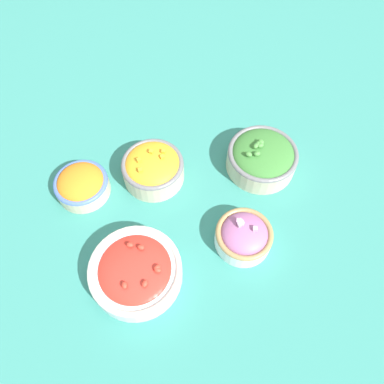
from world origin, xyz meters
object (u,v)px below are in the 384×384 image
at_px(bowl_broccoli, 262,157).
at_px(bowl_squash, 153,168).
at_px(bowl_carrots, 82,184).
at_px(bowl_red_onion, 244,236).
at_px(bowl_cherry_tomatoes, 136,271).

height_order(bowl_broccoli, bowl_squash, bowl_broccoli).
bearing_deg(bowl_squash, bowl_carrots, -12.47).
distance_m(bowl_squash, bowl_carrots, 0.17).
bearing_deg(bowl_squash, bowl_broccoli, 160.88).
height_order(bowl_carrots, bowl_red_onion, bowl_red_onion).
distance_m(bowl_cherry_tomatoes, bowl_red_onion, 0.24).
xyz_separation_m(bowl_broccoli, bowl_squash, (0.24, -0.08, 0.00)).
bearing_deg(bowl_cherry_tomatoes, bowl_carrots, -81.96).
bearing_deg(bowl_squash, bowl_cherry_tomatoes, 58.66).
bearing_deg(bowl_broccoli, bowl_squash, -19.12).
relative_size(bowl_cherry_tomatoes, bowl_carrots, 1.52).
height_order(bowl_squash, bowl_cherry_tomatoes, bowl_squash).
xyz_separation_m(bowl_broccoli, bowl_carrots, (0.41, -0.12, -0.01)).
distance_m(bowl_squash, bowl_cherry_tomatoes, 0.25).
relative_size(bowl_squash, bowl_cherry_tomatoes, 0.77).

